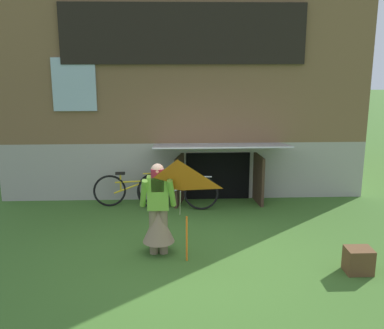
{
  "coord_description": "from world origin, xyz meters",
  "views": [
    {
      "loc": [
        -0.25,
        -7.02,
        3.29
      ],
      "look_at": [
        0.1,
        1.27,
        1.22
      ],
      "focal_mm": 44.16,
      "sensor_mm": 36.0,
      "label": 1
    }
  ],
  "objects_px": {
    "kite": "(178,188)",
    "bicycle_silver": "(177,192)",
    "person": "(158,217)",
    "wooden_crate": "(358,260)",
    "bicycle_yellow": "(132,189)"
  },
  "relations": [
    {
      "from": "kite",
      "to": "bicycle_silver",
      "type": "bearing_deg",
      "value": 89.61
    },
    {
      "from": "person",
      "to": "wooden_crate",
      "type": "relative_size",
      "value": 3.89
    },
    {
      "from": "bicycle_yellow",
      "to": "wooden_crate",
      "type": "relative_size",
      "value": 4.12
    },
    {
      "from": "person",
      "to": "bicycle_yellow",
      "type": "xyz_separation_m",
      "value": [
        -0.64,
        2.47,
        -0.28
      ]
    },
    {
      "from": "person",
      "to": "wooden_crate",
      "type": "distance_m",
      "value": 3.14
    },
    {
      "from": "bicycle_yellow",
      "to": "wooden_crate",
      "type": "distance_m",
      "value": 4.9
    },
    {
      "from": "kite",
      "to": "wooden_crate",
      "type": "relative_size",
      "value": 4.15
    },
    {
      "from": "person",
      "to": "bicycle_silver",
      "type": "relative_size",
      "value": 0.89
    },
    {
      "from": "bicycle_silver",
      "to": "bicycle_yellow",
      "type": "xyz_separation_m",
      "value": [
        -0.97,
        0.31,
        -0.02
      ]
    },
    {
      "from": "person",
      "to": "wooden_crate",
      "type": "height_order",
      "value": "person"
    },
    {
      "from": "wooden_crate",
      "to": "person",
      "type": "bearing_deg",
      "value": 165.1
    },
    {
      "from": "bicycle_yellow",
      "to": "wooden_crate",
      "type": "bearing_deg",
      "value": -49.95
    },
    {
      "from": "bicycle_silver",
      "to": "wooden_crate",
      "type": "height_order",
      "value": "bicycle_silver"
    },
    {
      "from": "kite",
      "to": "bicycle_yellow",
      "type": "relative_size",
      "value": 1.01
    },
    {
      "from": "person",
      "to": "bicycle_yellow",
      "type": "height_order",
      "value": "person"
    }
  ]
}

